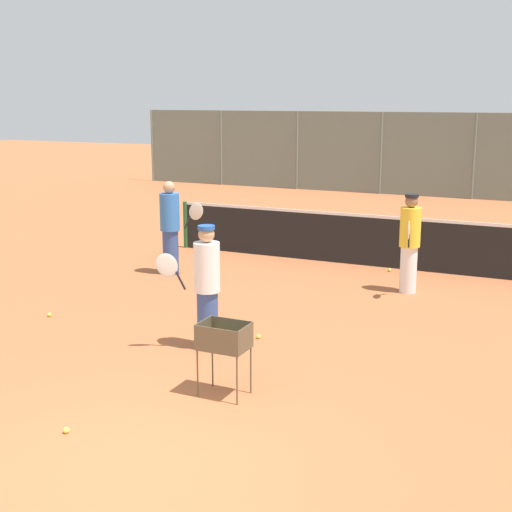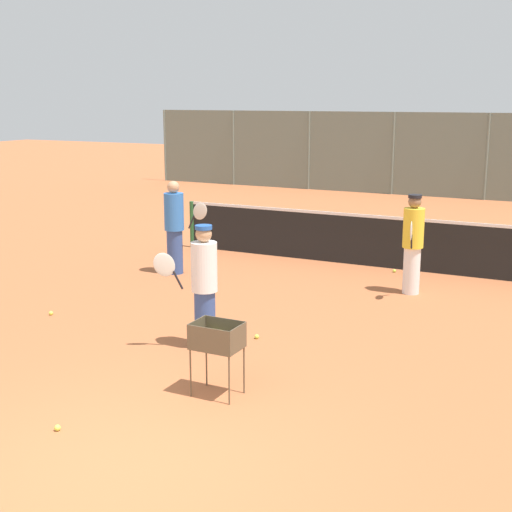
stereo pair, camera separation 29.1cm
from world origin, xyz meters
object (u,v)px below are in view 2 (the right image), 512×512
Objects in this scene: player_red_cap at (175,226)px; ball_cart at (217,342)px; player_yellow_shirt at (413,243)px; tennis_net at (392,242)px; player_white_outfit at (204,285)px.

player_red_cap is 6.02m from ball_cart.
tennis_net is at bearing -163.45° from player_yellow_shirt.
player_red_cap is 4.58m from player_yellow_shirt.
player_red_cap is 1.04× the size of player_yellow_shirt.
player_red_cap is at bearing 127.66° from ball_cart.
player_red_cap is (-2.72, 3.45, 0.04)m from player_white_outfit.
ball_cart is at bearing -19.45° from player_yellow_shirt.
player_yellow_shirt is at bearing 80.86° from ball_cart.
tennis_net is at bearing 25.22° from player_red_cap.
player_white_outfit is at bearing 126.05° from ball_cart.
player_yellow_shirt is (4.54, 0.63, -0.03)m from player_red_cap.
tennis_net reaches higher than ball_cart.
player_red_cap reaches higher than tennis_net.
tennis_net is at bearing 89.91° from ball_cart.
tennis_net is 5.53× the size of player_white_outfit.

